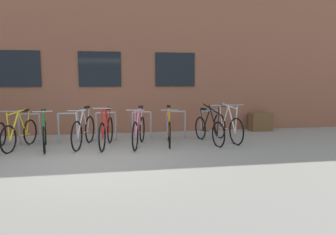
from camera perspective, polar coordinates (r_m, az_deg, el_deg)
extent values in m
plane|color=gray|center=(6.67, -14.00, -7.81)|extent=(42.00, 42.00, 0.00)
cube|color=brown|center=(12.19, -12.32, 9.94)|extent=(28.00, 5.08, 4.64)
cube|color=black|center=(10.05, -26.90, 8.37)|extent=(1.30, 0.04, 1.08)
cube|color=black|center=(9.63, -12.96, 9.04)|extent=(1.30, 0.04, 1.08)
cube|color=black|center=(9.79, 1.39, 9.19)|extent=(1.30, 0.04, 1.08)
cylinder|color=gray|center=(8.97, -29.63, -2.09)|extent=(0.05, 0.05, 0.80)
cylinder|color=gray|center=(8.82, -26.70, -2.07)|extent=(0.05, 0.05, 0.80)
cylinder|color=gray|center=(8.68, -23.42, -2.03)|extent=(0.05, 0.05, 0.80)
cylinder|color=gray|center=(8.70, -25.21, 0.56)|extent=(0.52, 0.05, 0.05)
cylinder|color=gray|center=(8.58, -20.30, -1.98)|extent=(0.05, 0.05, 0.80)
cylinder|color=gray|center=(8.50, -16.86, -1.93)|extent=(0.05, 0.05, 0.80)
cylinder|color=gray|center=(8.48, -18.70, 0.72)|extent=(0.52, 0.05, 0.05)
cylinder|color=gray|center=(8.45, -13.62, -1.87)|extent=(0.05, 0.05, 0.80)
cylinder|color=gray|center=(8.43, -10.09, -1.80)|extent=(0.05, 0.05, 0.80)
cylinder|color=gray|center=(8.38, -11.93, 0.87)|extent=(0.52, 0.05, 0.05)
cylinder|color=gray|center=(8.44, -6.83, -1.73)|extent=(0.05, 0.05, 0.80)
cylinder|color=gray|center=(8.48, -3.32, -1.65)|extent=(0.05, 0.05, 0.80)
cylinder|color=gray|center=(8.40, -5.10, 1.01)|extent=(0.52, 0.05, 0.05)
cylinder|color=gray|center=(8.54, -0.12, -1.57)|extent=(0.05, 0.05, 0.80)
cylinder|color=gray|center=(8.64, 3.28, -1.48)|extent=(0.05, 0.05, 0.80)
cylinder|color=gray|center=(8.54, 1.60, 1.14)|extent=(0.52, 0.05, 0.05)
cylinder|color=gray|center=(8.76, 6.34, -1.39)|extent=(0.05, 0.05, 0.80)
cylinder|color=gray|center=(8.92, 9.56, -1.30)|extent=(0.05, 0.05, 0.80)
cylinder|color=gray|center=(8.79, 8.01, 1.24)|extent=(0.52, 0.05, 0.05)
torus|color=black|center=(8.28, -5.00, -2.28)|extent=(0.22, 0.72, 0.73)
torus|color=black|center=(7.27, -6.33, -3.62)|extent=(0.22, 0.72, 0.73)
cylinder|color=pink|center=(7.50, -5.95, -1.15)|extent=(0.16, 0.49, 0.68)
cylinder|color=pink|center=(7.90, -5.43, -0.70)|extent=(0.13, 0.37, 0.68)
cylinder|color=pink|center=(7.63, -5.76, 1.50)|extent=(0.23, 0.79, 0.04)
cylinder|color=pink|center=(8.03, -5.29, -2.77)|extent=(0.15, 0.51, 0.08)
cylinder|color=pink|center=(8.15, -5.12, -0.27)|extent=(0.07, 0.20, 0.62)
cylinder|color=pink|center=(7.25, -6.32, -1.24)|extent=(0.05, 0.08, 0.61)
cube|color=black|center=(8.02, -5.25, 2.02)|extent=(0.15, 0.22, 0.06)
cylinder|color=gray|center=(7.23, -6.32, 1.39)|extent=(0.43, 0.13, 0.03)
torus|color=black|center=(8.30, -11.08, -2.38)|extent=(0.15, 0.72, 0.72)
torus|color=black|center=(7.30, -12.54, -3.73)|extent=(0.15, 0.72, 0.72)
cylinder|color=red|center=(7.53, -12.16, -1.04)|extent=(0.11, 0.50, 0.73)
cylinder|color=red|center=(7.92, -11.58, -0.92)|extent=(0.09, 0.37, 0.65)
cylinder|color=red|center=(7.65, -11.98, 1.47)|extent=(0.16, 0.80, 0.12)
cylinder|color=red|center=(8.06, -11.41, -2.87)|extent=(0.11, 0.52, 0.07)
cylinder|color=red|center=(8.17, -11.24, -0.49)|extent=(0.06, 0.20, 0.59)
cylinder|color=red|center=(7.27, -12.57, -1.13)|extent=(0.04, 0.08, 0.66)
cube|color=black|center=(8.05, -11.41, 1.68)|extent=(0.13, 0.21, 0.06)
cylinder|color=gray|center=(7.26, -12.61, 1.72)|extent=(0.44, 0.09, 0.03)
torus|color=black|center=(8.45, -14.80, -2.22)|extent=(0.20, 0.74, 0.75)
torus|color=black|center=(7.50, -17.13, -3.47)|extent=(0.20, 0.74, 0.75)
cylinder|color=#B7B7BC|center=(7.72, -16.50, -1.17)|extent=(0.14, 0.48, 0.66)
cylinder|color=#B7B7BC|center=(8.08, -15.59, -0.71)|extent=(0.11, 0.36, 0.67)
cylinder|color=#B7B7BC|center=(7.83, -16.19, 1.36)|extent=(0.20, 0.78, 0.05)
cylinder|color=#B7B7BC|center=(8.21, -15.32, -2.69)|extent=(0.13, 0.50, 0.08)
cylinder|color=#B7B7BC|center=(8.32, -15.05, -0.29)|extent=(0.07, 0.20, 0.60)
cylinder|color=#B7B7BC|center=(7.47, -17.15, -1.24)|extent=(0.04, 0.08, 0.58)
cube|color=black|center=(8.20, -15.31, 1.91)|extent=(0.14, 0.22, 0.06)
cylinder|color=gray|center=(7.46, -17.17, 1.22)|extent=(0.44, 0.12, 0.03)
torus|color=black|center=(8.66, 6.23, -2.07)|extent=(0.15, 0.67, 0.67)
torus|color=black|center=(7.72, 9.65, -3.26)|extent=(0.15, 0.67, 0.67)
cylinder|color=black|center=(7.92, 8.68, -0.51)|extent=(0.12, 0.51, 0.79)
cylinder|color=black|center=(8.30, 7.32, -0.74)|extent=(0.10, 0.39, 0.61)
cylinder|color=black|center=(8.04, 8.13, 1.74)|extent=(0.18, 0.84, 0.21)
cylinder|color=black|center=(8.42, 7.01, -2.50)|extent=(0.11, 0.53, 0.07)
cylinder|color=black|center=(8.54, 6.52, -0.35)|extent=(0.06, 0.20, 0.55)
cylinder|color=black|center=(7.68, 9.62, -0.59)|extent=(0.04, 0.08, 0.72)
cube|color=black|center=(8.42, 6.81, 1.61)|extent=(0.13, 0.21, 0.06)
cylinder|color=gray|center=(7.66, 9.59, 2.32)|extent=(0.44, 0.10, 0.03)
torus|color=black|center=(8.86, -29.45, -2.85)|extent=(0.06, 0.64, 0.64)
torus|color=black|center=(8.57, -22.56, -2.72)|extent=(0.17, 0.65, 0.66)
torus|color=black|center=(7.54, -22.74, -4.02)|extent=(0.17, 0.65, 0.66)
cylinder|color=#1E7238|center=(7.78, -22.79, -1.50)|extent=(0.13, 0.50, 0.70)
cylinder|color=#1E7238|center=(8.18, -22.70, -1.26)|extent=(0.11, 0.37, 0.65)
cylinder|color=#1E7238|center=(7.91, -22.87, 0.95)|extent=(0.20, 0.81, 0.09)
cylinder|color=#1E7238|center=(8.32, -22.59, -3.18)|extent=(0.13, 0.52, 0.07)
cylinder|color=#1E7238|center=(8.44, -22.67, -0.86)|extent=(0.06, 0.20, 0.59)
cylinder|color=#1E7238|center=(7.52, -22.85, -1.60)|extent=(0.04, 0.08, 0.64)
cube|color=black|center=(8.31, -22.79, 1.27)|extent=(0.14, 0.22, 0.06)
cylinder|color=gray|center=(7.50, -22.97, 1.05)|extent=(0.44, 0.11, 0.03)
torus|color=black|center=(8.44, 0.07, -2.18)|extent=(0.14, 0.70, 0.70)
torus|color=black|center=(7.50, 0.30, -3.36)|extent=(0.14, 0.70, 0.70)
cylinder|color=orange|center=(7.72, 0.23, -1.02)|extent=(0.10, 0.46, 0.66)
cylinder|color=orange|center=(8.07, 0.15, -0.54)|extent=(0.08, 0.33, 0.69)
cylinder|color=orange|center=(7.82, 0.20, 1.59)|extent=(0.14, 0.72, 0.07)
cylinder|color=orange|center=(8.21, 0.13, -2.62)|extent=(0.09, 0.48, 0.07)
cylinder|color=orange|center=(8.31, 0.09, -0.15)|extent=(0.05, 0.20, 0.63)
cylinder|color=orange|center=(7.48, 0.29, -1.09)|extent=(0.04, 0.08, 0.60)
cube|color=black|center=(8.18, 0.11, 2.16)|extent=(0.13, 0.21, 0.06)
cylinder|color=gray|center=(7.46, 0.29, 1.42)|extent=(0.44, 0.09, 0.03)
torus|color=black|center=(8.78, -24.96, -2.54)|extent=(0.18, 0.67, 0.68)
torus|color=black|center=(7.90, -28.36, -3.75)|extent=(0.18, 0.67, 0.68)
cylinder|color=yellow|center=(8.09, -27.47, -1.38)|extent=(0.14, 0.49, 0.69)
cylinder|color=yellow|center=(8.44, -26.13, -1.17)|extent=(0.11, 0.36, 0.64)
cylinder|color=yellow|center=(8.20, -27.02, 0.93)|extent=(0.20, 0.78, 0.09)
cylinder|color=yellow|center=(8.56, -25.74, -2.98)|extent=(0.13, 0.51, 0.07)
cylinder|color=yellow|center=(8.66, -25.34, -0.78)|extent=(0.07, 0.20, 0.58)
cylinder|color=yellow|center=(7.87, -28.40, -1.48)|extent=(0.04, 0.08, 0.63)
cube|color=black|center=(8.55, -25.73, 1.24)|extent=(0.14, 0.22, 0.06)
cylinder|color=gray|center=(7.86, -28.45, 1.02)|extent=(0.44, 0.12, 0.03)
torus|color=black|center=(8.92, 9.84, -1.63)|extent=(0.14, 0.74, 0.74)
torus|color=black|center=(8.07, 13.01, -2.64)|extent=(0.14, 0.74, 0.74)
cylinder|color=silver|center=(8.26, 12.13, -0.23)|extent=(0.10, 0.47, 0.74)
cylinder|color=silver|center=(8.59, 10.89, -0.13)|extent=(0.08, 0.35, 0.67)
cylinder|color=silver|center=(8.36, 11.67, 2.14)|extent=(0.13, 0.76, 0.10)
cylinder|color=silver|center=(8.71, 10.57, -2.04)|extent=(0.09, 0.49, 0.08)
cylinder|color=silver|center=(8.80, 10.15, 0.23)|extent=(0.05, 0.20, 0.61)
cylinder|color=silver|center=(8.04, 12.99, -0.26)|extent=(0.04, 0.08, 0.67)
cube|color=black|center=(8.69, 10.47, 2.34)|extent=(0.13, 0.21, 0.06)
cylinder|color=gray|center=(8.02, 12.97, 2.35)|extent=(0.44, 0.08, 0.03)
cube|color=brown|center=(10.52, 17.28, -0.80)|extent=(0.70, 0.44, 0.60)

